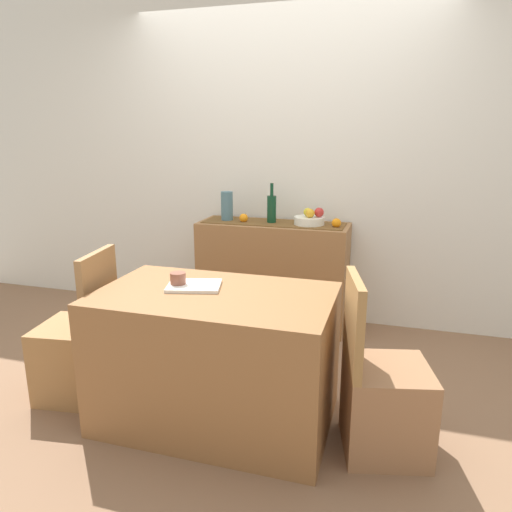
% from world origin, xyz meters
% --- Properties ---
extents(ground_plane, '(6.40, 6.40, 0.02)m').
position_xyz_m(ground_plane, '(0.00, 0.00, -0.01)').
color(ground_plane, '#856247').
rests_on(ground_plane, ground).
extents(room_wall_rear, '(6.40, 0.06, 2.70)m').
position_xyz_m(room_wall_rear, '(0.00, 1.18, 1.35)').
color(room_wall_rear, silver).
rests_on(room_wall_rear, ground).
extents(sideboard_console, '(1.19, 0.42, 0.85)m').
position_xyz_m(sideboard_console, '(-0.03, 0.92, 0.42)').
color(sideboard_console, '#96673D').
rests_on(sideboard_console, ground).
extents(table_runner, '(1.12, 0.32, 0.01)m').
position_xyz_m(table_runner, '(-0.03, 0.92, 0.85)').
color(table_runner, brown).
rests_on(table_runner, sideboard_console).
extents(fruit_bowl, '(0.23, 0.23, 0.06)m').
position_xyz_m(fruit_bowl, '(0.25, 0.92, 0.88)').
color(fruit_bowl, white).
rests_on(fruit_bowl, table_runner).
extents(apple_front, '(0.07, 0.07, 0.07)m').
position_xyz_m(apple_front, '(0.33, 0.93, 0.95)').
color(apple_front, red).
rests_on(apple_front, fruit_bowl).
extents(apple_right, '(0.07, 0.07, 0.07)m').
position_xyz_m(apple_right, '(0.27, 0.88, 0.95)').
color(apple_right, gold).
rests_on(apple_right, fruit_bowl).
extents(apple_center, '(0.06, 0.06, 0.06)m').
position_xyz_m(apple_center, '(0.24, 0.94, 0.95)').
color(apple_center, gold).
rests_on(apple_center, fruit_bowl).
extents(wine_bottle, '(0.07, 0.07, 0.32)m').
position_xyz_m(wine_bottle, '(-0.05, 0.92, 0.97)').
color(wine_bottle, '#113C23').
rests_on(wine_bottle, sideboard_console).
extents(ceramic_vase, '(0.10, 0.10, 0.24)m').
position_xyz_m(ceramic_vase, '(-0.42, 0.92, 0.97)').
color(ceramic_vase, slate).
rests_on(ceramic_vase, sideboard_console).
extents(orange_loose_mid, '(0.07, 0.07, 0.07)m').
position_xyz_m(orange_loose_mid, '(0.47, 0.88, 0.88)').
color(orange_loose_mid, orange).
rests_on(orange_loose_mid, sideboard_console).
extents(orange_loose_far, '(0.07, 0.07, 0.07)m').
position_xyz_m(orange_loose_far, '(-0.27, 0.89, 0.88)').
color(orange_loose_far, orange).
rests_on(orange_loose_far, sideboard_console).
extents(dining_table, '(1.23, 0.74, 0.74)m').
position_xyz_m(dining_table, '(0.02, -0.49, 0.37)').
color(dining_table, '#8F5F37').
rests_on(dining_table, ground).
extents(open_book, '(0.32, 0.27, 0.02)m').
position_xyz_m(open_book, '(-0.12, -0.44, 0.75)').
color(open_book, white).
rests_on(open_book, dining_table).
extents(coffee_cup, '(0.08, 0.08, 0.08)m').
position_xyz_m(coffee_cup, '(-0.20, -0.46, 0.78)').
color(coffee_cup, brown).
rests_on(coffee_cup, dining_table).
extents(chair_near_window, '(0.45, 0.45, 0.90)m').
position_xyz_m(chair_near_window, '(-0.86, -0.49, 0.27)').
color(chair_near_window, '#9F7040').
rests_on(chair_near_window, ground).
extents(chair_by_corner, '(0.48, 0.48, 0.90)m').
position_xyz_m(chair_by_corner, '(0.90, -0.50, 0.27)').
color(chair_by_corner, '#986946').
rests_on(chair_by_corner, ground).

